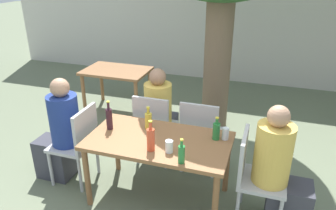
% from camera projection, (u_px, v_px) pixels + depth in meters
% --- Properties ---
extents(ground_plane, '(30.00, 30.00, 0.00)m').
position_uv_depth(ground_plane, '(159.00, 197.00, 3.59)').
color(ground_plane, '#667056').
extents(cafe_building_wall, '(10.00, 0.08, 2.80)m').
position_uv_depth(cafe_building_wall, '(227.00, 13.00, 6.56)').
color(cafe_building_wall, beige).
rests_on(cafe_building_wall, ground_plane).
extents(dining_table_front, '(1.44, 0.80, 0.72)m').
position_uv_depth(dining_table_front, '(159.00, 146.00, 3.33)').
color(dining_table_front, brown).
rests_on(dining_table_front, ground_plane).
extents(dining_table_back, '(1.06, 0.73, 0.72)m').
position_uv_depth(dining_table_back, '(117.00, 76.00, 5.43)').
color(dining_table_back, brown).
rests_on(dining_table_back, ground_plane).
extents(patio_chair_0, '(0.44, 0.44, 0.93)m').
position_uv_depth(patio_chair_0, '(78.00, 141.00, 3.65)').
color(patio_chair_0, '#B2B2B7').
rests_on(patio_chair_0, ground_plane).
extents(patio_chair_1, '(0.44, 0.44, 0.93)m').
position_uv_depth(patio_chair_1, '(254.00, 173.00, 3.10)').
color(patio_chair_1, '#B2B2B7').
rests_on(patio_chair_1, ground_plane).
extents(patio_chair_2, '(0.44, 0.44, 0.93)m').
position_uv_depth(patio_chair_2, '(154.00, 125.00, 4.00)').
color(patio_chair_2, '#B2B2B7').
rests_on(patio_chair_2, ground_plane).
extents(patio_chair_3, '(0.44, 0.44, 0.93)m').
position_uv_depth(patio_chair_3, '(200.00, 132.00, 3.84)').
color(patio_chair_3, '#B2B2B7').
rests_on(patio_chair_3, ground_plane).
extents(person_seated_0, '(0.56, 0.33, 1.25)m').
position_uv_depth(person_seated_0, '(60.00, 135.00, 3.70)').
color(person_seated_0, '#383842').
rests_on(person_seated_0, ground_plane).
extents(person_seated_1, '(0.57, 0.34, 1.24)m').
position_uv_depth(person_seated_1, '(280.00, 175.00, 3.02)').
color(person_seated_1, '#383842').
rests_on(person_seated_1, ground_plane).
extents(person_seated_2, '(0.34, 0.57, 1.20)m').
position_uv_depth(person_seated_2, '(161.00, 116.00, 4.21)').
color(person_seated_2, '#383842').
rests_on(person_seated_2, ground_plane).
extents(soda_bottle_0, '(0.08, 0.08, 0.31)m').
position_uv_depth(soda_bottle_0, '(151.00, 139.00, 3.06)').
color(soda_bottle_0, '#DB4C2D').
rests_on(soda_bottle_0, dining_table_front).
extents(oil_cruet_1, '(0.07, 0.07, 0.25)m').
position_uv_depth(oil_cruet_1, '(148.00, 120.00, 3.46)').
color(oil_cruet_1, gold).
rests_on(oil_cruet_1, dining_table_front).
extents(wine_bottle_2, '(0.07, 0.07, 0.32)m').
position_uv_depth(wine_bottle_2, '(109.00, 118.00, 3.45)').
color(wine_bottle_2, '#331923').
rests_on(wine_bottle_2, dining_table_front).
extents(green_bottle_3, '(0.07, 0.07, 0.24)m').
position_uv_depth(green_bottle_3, '(216.00, 131.00, 3.26)').
color(green_bottle_3, '#287A38').
rests_on(green_bottle_3, dining_table_front).
extents(green_bottle_4, '(0.06, 0.06, 0.24)m').
position_uv_depth(green_bottle_4, '(181.00, 154.00, 2.88)').
color(green_bottle_4, '#287A38').
rests_on(green_bottle_4, dining_table_front).
extents(drinking_glass_0, '(0.07, 0.07, 0.12)m').
position_uv_depth(drinking_glass_0, '(169.00, 146.00, 3.05)').
color(drinking_glass_0, white).
rests_on(drinking_glass_0, dining_table_front).
extents(drinking_glass_1, '(0.07, 0.07, 0.13)m').
position_uv_depth(drinking_glass_1, '(225.00, 134.00, 3.27)').
color(drinking_glass_1, white).
rests_on(drinking_glass_1, dining_table_front).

